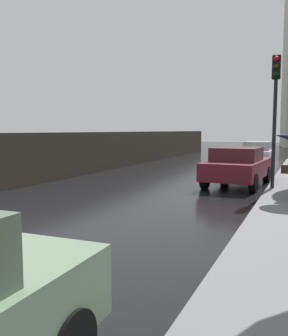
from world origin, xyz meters
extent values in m
plane|color=black|center=(0.00, 0.00, 0.00)|extent=(120.00, 120.00, 0.00)
cube|color=silver|center=(2.55, 17.64, 0.61)|extent=(1.66, 4.33, 0.61)
cube|color=gray|center=(2.55, 17.47, 1.16)|extent=(1.45, 2.19, 0.50)
cylinder|color=black|center=(1.79, 19.06, 0.31)|extent=(0.22, 0.62, 0.62)
cylinder|color=black|center=(3.29, 19.07, 0.31)|extent=(0.22, 0.62, 0.62)
cylinder|color=black|center=(1.81, 16.21, 0.31)|extent=(0.22, 0.62, 0.62)
cylinder|color=black|center=(3.31, 16.22, 0.31)|extent=(0.22, 0.62, 0.62)
cube|color=maroon|center=(2.84, 8.78, 0.64)|extent=(2.09, 4.22, 0.63)
cube|color=#461C22|center=(2.83, 8.56, 1.20)|extent=(1.73, 1.94, 0.49)
cylinder|color=black|center=(2.08, 10.19, 0.32)|extent=(0.26, 0.66, 0.65)
cylinder|color=black|center=(3.77, 10.09, 0.32)|extent=(0.26, 0.66, 0.65)
cylinder|color=black|center=(1.91, 7.48, 0.32)|extent=(0.26, 0.66, 0.65)
cylinder|color=black|center=(3.60, 7.38, 0.32)|extent=(0.26, 0.66, 0.65)
cube|color=#3F2314|center=(4.65, 5.64, 0.99)|extent=(0.20, 0.11, 0.24)
cylinder|color=black|center=(4.18, 7.66, 1.94)|extent=(0.12, 0.12, 3.60)
cube|color=black|center=(4.18, 7.66, 4.12)|extent=(0.26, 0.26, 0.75)
sphere|color=red|center=(4.18, 7.48, 4.37)|extent=(0.17, 0.17, 0.17)
sphere|color=#392405|center=(4.18, 7.48, 4.12)|extent=(0.17, 0.17, 0.17)
sphere|color=black|center=(4.18, 7.48, 3.87)|extent=(0.17, 0.17, 0.17)
camera|label=1|loc=(5.16, -5.36, 2.08)|focal=39.57mm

